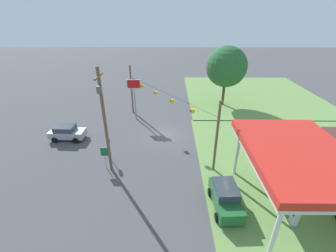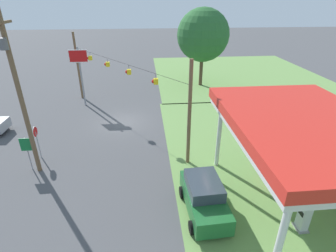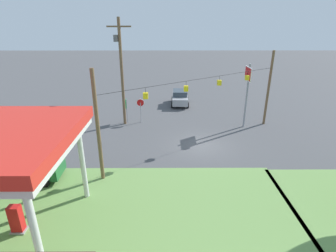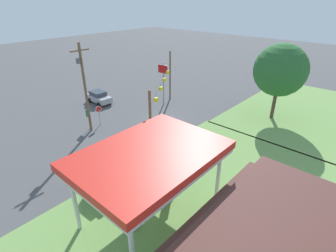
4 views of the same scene
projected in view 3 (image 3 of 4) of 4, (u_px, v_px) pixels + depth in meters
name	position (u px, v px, depth m)	size (l,w,h in m)	color
ground_plane	(200.00, 145.00, 21.99)	(160.00, 160.00, 0.00)	#4C4C4F
fuel_pump_near	(17.00, 220.00, 12.66)	(0.71, 0.56, 1.51)	gray
car_at_pumps_front	(28.00, 166.00, 16.83)	(4.29, 2.27, 1.93)	#1E602D
car_on_crossroad	(180.00, 97.00, 32.56)	(2.23, 4.16, 1.77)	#9E9EA3
stop_sign_roadside	(141.00, 105.00, 26.39)	(0.80, 0.08, 2.50)	#99999E
stop_sign_overhead	(247.00, 84.00, 24.37)	(0.22, 1.85, 6.13)	gray
route_sign	(126.00, 106.00, 26.52)	(0.10, 0.70, 2.40)	gray
utility_pole_main	(121.00, 68.00, 24.59)	(2.20, 0.44, 10.08)	brown
signal_span_gantry	(203.00, 99.00, 20.53)	(14.31, 10.24, 7.23)	brown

